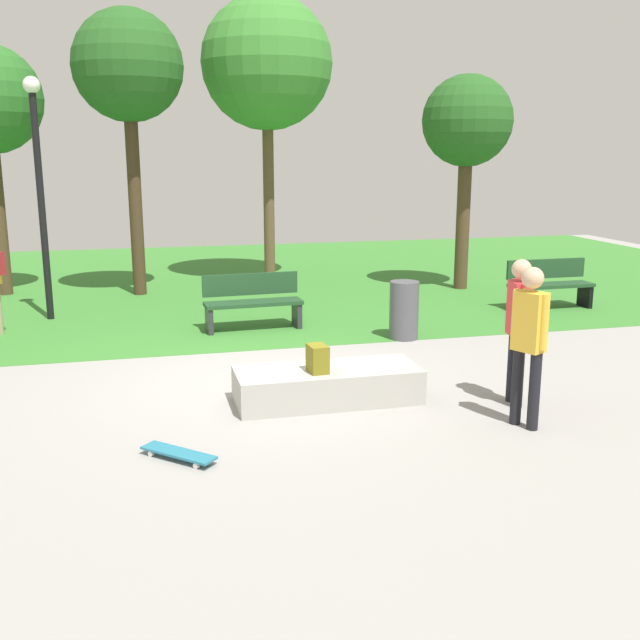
# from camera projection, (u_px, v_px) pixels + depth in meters

# --- Properties ---
(ground_plane) EXTENTS (28.00, 28.00, 0.00)m
(ground_plane) POSITION_uv_depth(u_px,v_px,m) (261.00, 379.00, 9.55)
(ground_plane) COLOR gray
(grass_lawn) EXTENTS (26.60, 12.59, 0.01)m
(grass_lawn) POSITION_uv_depth(u_px,v_px,m) (206.00, 280.00, 16.84)
(grass_lawn) COLOR #387A2D
(grass_lawn) RESTS_ON ground_plane
(concrete_ledge) EXTENTS (2.15, 0.83, 0.40)m
(concrete_ledge) POSITION_uv_depth(u_px,v_px,m) (327.00, 385.00, 8.66)
(concrete_ledge) COLOR #A8A59E
(concrete_ledge) RESTS_ON ground_plane
(backpack_on_ledge) EXTENTS (0.23, 0.30, 0.32)m
(backpack_on_ledge) POSITION_uv_depth(u_px,v_px,m) (318.00, 359.00, 8.44)
(backpack_on_ledge) COLOR olive
(backpack_on_ledge) RESTS_ON concrete_ledge
(skater_performing_trick) EXTENTS (0.32, 0.40, 1.73)m
(skater_performing_trick) POSITION_uv_depth(u_px,v_px,m) (529.00, 335.00, 7.69)
(skater_performing_trick) COLOR black
(skater_performing_trick) RESTS_ON ground_plane
(skater_watching) EXTENTS (0.25, 0.42, 1.70)m
(skater_watching) POSITION_uv_depth(u_px,v_px,m) (518.00, 321.00, 8.39)
(skater_watching) COLOR black
(skater_watching) RESTS_ON ground_plane
(skateboard_by_ledge) EXTENTS (0.71, 0.70, 0.08)m
(skateboard_by_ledge) POSITION_uv_depth(u_px,v_px,m) (179.00, 453.00, 7.05)
(skateboard_by_ledge) COLOR teal
(skateboard_by_ledge) RESTS_ON ground_plane
(park_bench_far_left) EXTENTS (1.62, 0.56, 0.91)m
(park_bench_far_left) POSITION_uv_depth(u_px,v_px,m) (253.00, 300.00, 12.15)
(park_bench_far_left) COLOR #1E4223
(park_bench_far_left) RESTS_ON ground_plane
(park_bench_near_lamppost) EXTENTS (1.61, 0.49, 0.91)m
(park_bench_near_lamppost) POSITION_uv_depth(u_px,v_px,m) (549.00, 283.00, 13.76)
(park_bench_near_lamppost) COLOR #1E4223
(park_bench_near_lamppost) RESTS_ON ground_plane
(tree_broad_elm) EXTENTS (1.86, 1.86, 4.42)m
(tree_broad_elm) POSITION_uv_depth(u_px,v_px,m) (467.00, 124.00, 15.12)
(tree_broad_elm) COLOR #4C3823
(tree_broad_elm) RESTS_ON grass_lawn
(tree_tall_oak) EXTENTS (2.14, 2.14, 5.57)m
(tree_tall_oak) POSITION_uv_depth(u_px,v_px,m) (128.00, 69.00, 14.24)
(tree_tall_oak) COLOR #42301E
(tree_tall_oak) RESTS_ON grass_lawn
(tree_slender_maple) EXTENTS (2.83, 2.83, 6.15)m
(tree_slender_maple) POSITION_uv_depth(u_px,v_px,m) (267.00, 64.00, 15.83)
(tree_slender_maple) COLOR brown
(tree_slender_maple) RESTS_ON grass_lawn
(lamp_post) EXTENTS (0.28, 0.28, 4.09)m
(lamp_post) POSITION_uv_depth(u_px,v_px,m) (39.00, 175.00, 12.43)
(lamp_post) COLOR black
(lamp_post) RESTS_ON ground_plane
(trash_bin) EXTENTS (0.46, 0.46, 0.91)m
(trash_bin) POSITION_uv_depth(u_px,v_px,m) (404.00, 310.00, 11.53)
(trash_bin) COLOR #4C4C51
(trash_bin) RESTS_ON ground_plane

